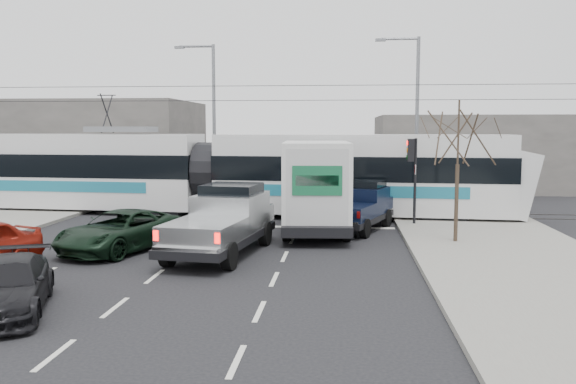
# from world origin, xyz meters

# --- Properties ---
(ground) EXTENTS (120.00, 120.00, 0.00)m
(ground) POSITION_xyz_m (0.00, 0.00, 0.00)
(ground) COLOR black
(ground) RESTS_ON ground
(sidewalk_right) EXTENTS (6.00, 60.00, 0.15)m
(sidewalk_right) POSITION_xyz_m (9.00, 0.00, 0.07)
(sidewalk_right) COLOR gray
(sidewalk_right) RESTS_ON ground
(rails) EXTENTS (60.00, 1.60, 0.03)m
(rails) POSITION_xyz_m (0.00, 10.00, 0.01)
(rails) COLOR #33302D
(rails) RESTS_ON ground
(building_left) EXTENTS (14.00, 10.00, 6.00)m
(building_left) POSITION_xyz_m (-14.00, 22.00, 3.00)
(building_left) COLOR slate
(building_left) RESTS_ON ground
(building_right) EXTENTS (12.00, 10.00, 5.00)m
(building_right) POSITION_xyz_m (12.00, 24.00, 2.50)
(building_right) COLOR slate
(building_right) RESTS_ON ground
(bare_tree) EXTENTS (2.40, 2.40, 5.00)m
(bare_tree) POSITION_xyz_m (7.60, 2.50, 3.79)
(bare_tree) COLOR #47382B
(bare_tree) RESTS_ON ground
(traffic_signal) EXTENTS (0.44, 0.44, 3.60)m
(traffic_signal) POSITION_xyz_m (6.47, 6.50, 2.74)
(traffic_signal) COLOR black
(traffic_signal) RESTS_ON ground
(street_lamp_near) EXTENTS (2.38, 0.25, 9.00)m
(street_lamp_near) POSITION_xyz_m (7.31, 14.00, 5.11)
(street_lamp_near) COLOR slate
(street_lamp_near) RESTS_ON ground
(street_lamp_far) EXTENTS (2.38, 0.25, 9.00)m
(street_lamp_far) POSITION_xyz_m (-4.19, 16.00, 5.11)
(street_lamp_far) COLOR slate
(street_lamp_far) RESTS_ON ground
(catenary) EXTENTS (60.00, 0.20, 7.00)m
(catenary) POSITION_xyz_m (0.00, 10.00, 3.88)
(catenary) COLOR black
(catenary) RESTS_ON ground
(tram) EXTENTS (28.44, 4.97, 5.78)m
(tram) POSITION_xyz_m (-2.97, 9.50, 2.05)
(tram) COLOR silver
(tram) RESTS_ON ground
(silver_pickup) EXTENTS (2.97, 6.43, 2.25)m
(silver_pickup) POSITION_xyz_m (-0.36, 0.43, 1.12)
(silver_pickup) COLOR black
(silver_pickup) RESTS_ON ground
(box_truck) EXTENTS (2.90, 7.41, 3.64)m
(box_truck) POSITION_xyz_m (2.50, 4.79, 1.80)
(box_truck) COLOR black
(box_truck) RESTS_ON ground
(navy_pickup) EXTENTS (3.20, 4.99, 1.98)m
(navy_pickup) POSITION_xyz_m (4.29, 5.59, 0.98)
(navy_pickup) COLOR black
(navy_pickup) RESTS_ON ground
(green_car) EXTENTS (3.79, 5.42, 1.37)m
(green_car) POSITION_xyz_m (-3.96, 0.44, 0.69)
(green_car) COLOR black
(green_car) RESTS_ON ground
(dark_car) EXTENTS (3.05, 4.54, 1.22)m
(dark_car) POSITION_xyz_m (-3.98, -6.58, 0.61)
(dark_car) COLOR black
(dark_car) RESTS_ON ground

